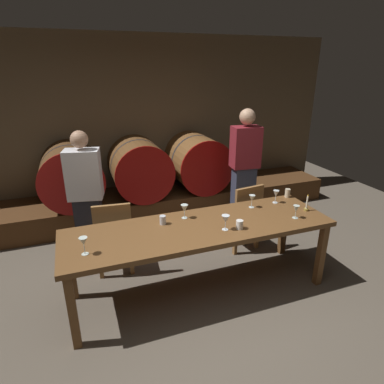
{
  "coord_description": "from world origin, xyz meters",
  "views": [
    {
      "loc": [
        -0.88,
        -2.3,
        2.24
      ],
      "look_at": [
        0.13,
        0.43,
        1.11
      ],
      "focal_mm": 30.65,
      "sensor_mm": 36.0,
      "label": 1
    }
  ],
  "objects_px": {
    "guest_right": "(244,170)",
    "cup_center": "(240,225)",
    "wine_glass_center_left": "(226,219)",
    "cup_right": "(288,193)",
    "wine_glass_center_right": "(252,199)",
    "wine_glass_right": "(296,209)",
    "dining_table": "(200,232)",
    "wine_glass_far_left": "(83,242)",
    "guest_left": "(87,198)",
    "wine_glass_left": "(184,209)",
    "wine_barrel_center": "(139,167)",
    "chair_left": "(114,234)",
    "cup_left": "(163,220)",
    "wine_glass_far_right": "(276,194)",
    "chair_right": "(243,213)",
    "candle_center": "(307,206)",
    "wine_barrel_right": "(197,161)",
    "wine_barrel_left": "(71,174)"
  },
  "relations": [
    {
      "from": "wine_barrel_center",
      "to": "wine_glass_right",
      "type": "bearing_deg",
      "value": -62.73
    },
    {
      "from": "wine_glass_far_right",
      "to": "cup_left",
      "type": "relative_size",
      "value": 1.67
    },
    {
      "from": "guest_right",
      "to": "wine_glass_right",
      "type": "relative_size",
      "value": 12.23
    },
    {
      "from": "wine_barrel_right",
      "to": "cup_left",
      "type": "distance_m",
      "value": 2.21
    },
    {
      "from": "dining_table",
      "to": "cup_center",
      "type": "relative_size",
      "value": 29.98
    },
    {
      "from": "chair_left",
      "to": "wine_glass_center_right",
      "type": "bearing_deg",
      "value": 169.76
    },
    {
      "from": "wine_barrel_left",
      "to": "wine_glass_right",
      "type": "bearing_deg",
      "value": -46.52
    },
    {
      "from": "wine_glass_center_left",
      "to": "wine_glass_center_right",
      "type": "relative_size",
      "value": 1.03
    },
    {
      "from": "cup_center",
      "to": "guest_left",
      "type": "bearing_deg",
      "value": 137.65
    },
    {
      "from": "chair_right",
      "to": "wine_glass_center_left",
      "type": "height_order",
      "value": "wine_glass_center_left"
    },
    {
      "from": "wine_glass_center_left",
      "to": "cup_left",
      "type": "relative_size",
      "value": 1.67
    },
    {
      "from": "wine_glass_center_left",
      "to": "wine_glass_far_right",
      "type": "height_order",
      "value": "same"
    },
    {
      "from": "wine_barrel_right",
      "to": "wine_glass_right",
      "type": "height_order",
      "value": "wine_barrel_right"
    },
    {
      "from": "chair_left",
      "to": "cup_left",
      "type": "relative_size",
      "value": 9.76
    },
    {
      "from": "guest_left",
      "to": "wine_barrel_center",
      "type": "bearing_deg",
      "value": -116.27
    },
    {
      "from": "dining_table",
      "to": "cup_right",
      "type": "relative_size",
      "value": 25.75
    },
    {
      "from": "wine_barrel_center",
      "to": "wine_barrel_right",
      "type": "relative_size",
      "value": 1.0
    },
    {
      "from": "wine_barrel_center",
      "to": "cup_center",
      "type": "xyz_separation_m",
      "value": [
        0.51,
        -2.27,
        0.02
      ]
    },
    {
      "from": "wine_barrel_right",
      "to": "wine_glass_left",
      "type": "xyz_separation_m",
      "value": [
        -0.85,
        -1.86,
        0.08
      ]
    },
    {
      "from": "cup_right",
      "to": "wine_glass_left",
      "type": "bearing_deg",
      "value": -174.94
    },
    {
      "from": "wine_glass_left",
      "to": "wine_glass_center_right",
      "type": "distance_m",
      "value": 0.79
    },
    {
      "from": "guest_right",
      "to": "cup_center",
      "type": "height_order",
      "value": "guest_right"
    },
    {
      "from": "wine_barrel_right",
      "to": "cup_left",
      "type": "xyz_separation_m",
      "value": [
        -1.1,
        -1.92,
        0.02
      ]
    },
    {
      "from": "wine_glass_center_left",
      "to": "cup_center",
      "type": "relative_size",
      "value": 1.7
    },
    {
      "from": "wine_barrel_center",
      "to": "wine_glass_right",
      "type": "distance_m",
      "value": 2.54
    },
    {
      "from": "chair_right",
      "to": "wine_glass_far_right",
      "type": "height_order",
      "value": "wine_glass_far_right"
    },
    {
      "from": "wine_glass_center_left",
      "to": "cup_right",
      "type": "bearing_deg",
      "value": 25.09
    },
    {
      "from": "candle_center",
      "to": "wine_glass_center_left",
      "type": "distance_m",
      "value": 1.02
    },
    {
      "from": "cup_left",
      "to": "cup_right",
      "type": "bearing_deg",
      "value": 6.26
    },
    {
      "from": "wine_barrel_left",
      "to": "wine_barrel_right",
      "type": "bearing_deg",
      "value": 0.0
    },
    {
      "from": "wine_glass_far_left",
      "to": "wine_glass_center_right",
      "type": "xyz_separation_m",
      "value": [
        1.79,
        0.37,
        -0.01
      ]
    },
    {
      "from": "wine_glass_center_right",
      "to": "wine_glass_right",
      "type": "relative_size",
      "value": 1.04
    },
    {
      "from": "candle_center",
      "to": "wine_glass_center_left",
      "type": "height_order",
      "value": "candle_center"
    },
    {
      "from": "guest_left",
      "to": "cup_right",
      "type": "height_order",
      "value": "guest_left"
    },
    {
      "from": "wine_glass_far_left",
      "to": "wine_glass_center_left",
      "type": "height_order",
      "value": "wine_glass_far_left"
    },
    {
      "from": "dining_table",
      "to": "wine_glass_center_left",
      "type": "relative_size",
      "value": 17.62
    },
    {
      "from": "chair_left",
      "to": "guest_right",
      "type": "distance_m",
      "value": 2.0
    },
    {
      "from": "dining_table",
      "to": "cup_right",
      "type": "xyz_separation_m",
      "value": [
        1.25,
        0.34,
        0.12
      ]
    },
    {
      "from": "wine_barrel_left",
      "to": "dining_table",
      "type": "relative_size",
      "value": 0.36
    },
    {
      "from": "chair_right",
      "to": "guest_left",
      "type": "relative_size",
      "value": 0.55
    },
    {
      "from": "cup_left",
      "to": "cup_right",
      "type": "xyz_separation_m",
      "value": [
        1.59,
        0.17,
        0.01
      ]
    },
    {
      "from": "dining_table",
      "to": "candle_center",
      "type": "height_order",
      "value": "candle_center"
    },
    {
      "from": "wine_barrel_left",
      "to": "wine_glass_center_right",
      "type": "distance_m",
      "value": 2.63
    },
    {
      "from": "wine_barrel_left",
      "to": "wine_glass_right",
      "type": "distance_m",
      "value": 3.11
    },
    {
      "from": "wine_glass_center_right",
      "to": "wine_glass_right",
      "type": "bearing_deg",
      "value": -53.89
    },
    {
      "from": "wine_barrel_right",
      "to": "cup_right",
      "type": "relative_size",
      "value": 9.29
    },
    {
      "from": "wine_barrel_right",
      "to": "dining_table",
      "type": "relative_size",
      "value": 0.36
    },
    {
      "from": "chair_right",
      "to": "guest_right",
      "type": "distance_m",
      "value": 0.72
    },
    {
      "from": "chair_left",
      "to": "wine_glass_center_right",
      "type": "xyz_separation_m",
      "value": [
        1.47,
        -0.44,
        0.38
      ]
    },
    {
      "from": "wine_glass_left",
      "to": "cup_left",
      "type": "relative_size",
      "value": 1.65
    }
  ]
}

